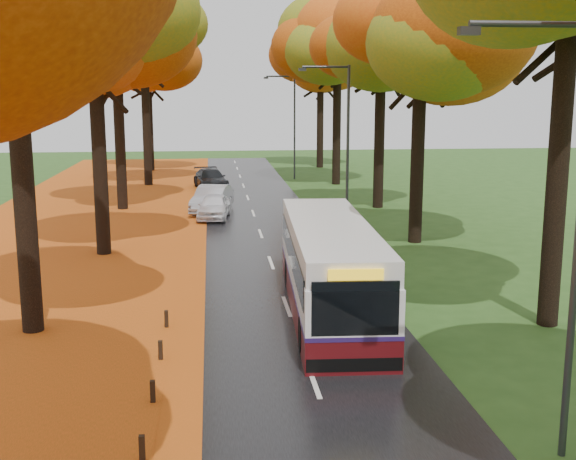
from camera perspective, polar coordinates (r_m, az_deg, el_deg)
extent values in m
cube|color=black|center=(29.88, -1.51, -2.18)|extent=(6.50, 90.00, 0.04)
cube|color=silver|center=(29.88, -1.51, -2.14)|extent=(0.12, 90.00, 0.01)
cube|color=#87410C|center=(30.54, -18.61, -2.50)|extent=(12.00, 90.00, 0.02)
cube|color=#D25115|center=(29.80, -7.37, -2.27)|extent=(0.90, 90.00, 0.01)
cylinder|color=black|center=(21.27, -20.24, 4.26)|extent=(0.60, 0.60, 9.15)
cylinder|color=black|center=(30.98, -14.67, 5.39)|extent=(0.60, 0.60, 8.00)
ellipsoid|color=#D06317|center=(30.93, -15.13, 14.65)|extent=(9.20, 9.20, 7.18)
cylinder|color=black|center=(42.90, -13.16, 7.29)|extent=(0.60, 0.60, 8.58)
ellipsoid|color=#D06317|center=(42.92, -13.48, 14.45)|extent=(8.00, 8.00, 6.24)
cylinder|color=black|center=(53.75, -11.13, 8.36)|extent=(0.60, 0.60, 9.15)
ellipsoid|color=#D06317|center=(53.82, -11.36, 14.45)|extent=(9.20, 9.20, 7.18)
cylinder|color=black|center=(63.78, -10.89, 8.22)|extent=(0.60, 0.60, 8.00)
ellipsoid|color=#D06317|center=(63.76, -11.05, 12.71)|extent=(8.00, 8.00, 6.24)
cylinder|color=black|center=(21.95, 20.55, 4.51)|extent=(0.60, 0.60, 9.22)
cylinder|color=black|center=(32.94, 10.21, 6.05)|extent=(0.60, 0.60, 8.19)
ellipsoid|color=#C5590E|center=(32.92, 10.52, 14.96)|extent=(9.20, 9.20, 7.18)
cylinder|color=black|center=(42.73, 7.24, 7.56)|extent=(0.60, 0.60, 8.70)
ellipsoid|color=#C5590E|center=(42.76, 7.42, 14.86)|extent=(8.20, 8.20, 6.40)
cylinder|color=black|center=(53.36, 3.87, 8.55)|extent=(0.60, 0.60, 9.22)
ellipsoid|color=#C5590E|center=(53.43, 3.96, 14.73)|extent=(9.20, 9.20, 7.18)
cylinder|color=black|center=(65.31, 2.56, 8.55)|extent=(0.60, 0.60, 8.19)
ellipsoid|color=#C5590E|center=(65.30, 2.60, 13.04)|extent=(8.20, 8.20, 6.40)
cube|color=black|center=(14.27, -11.46, -16.57)|extent=(0.11, 0.11, 0.52)
cube|color=black|center=(16.62, -10.64, -12.44)|extent=(0.11, 0.11, 0.52)
cube|color=black|center=(19.02, -10.04, -9.35)|extent=(0.11, 0.11, 0.52)
cube|color=black|center=(21.48, -9.59, -6.95)|extent=(0.11, 0.11, 0.52)
cylinder|color=#333538|center=(13.22, 18.77, 15.15)|extent=(2.20, 0.11, 0.11)
cube|color=#333538|center=(12.80, 14.10, 15.01)|extent=(0.35, 0.18, 0.14)
cylinder|color=#333538|center=(34.74, 4.74, 6.27)|extent=(0.14, 0.14, 8.00)
cylinder|color=#333538|center=(34.46, 3.00, 12.75)|extent=(2.20, 0.11, 0.11)
cube|color=#333538|center=(34.30, 1.14, 12.57)|extent=(0.35, 0.18, 0.14)
cylinder|color=#333538|center=(56.46, 0.52, 8.09)|extent=(0.14, 0.14, 8.00)
cylinder|color=#333538|center=(56.28, -0.61, 12.05)|extent=(2.20, 0.11, 0.11)
cube|color=#333538|center=(56.19, -1.75, 11.92)|extent=(0.35, 0.18, 0.14)
cube|color=#4A0B0F|center=(22.63, 3.30, -5.33)|extent=(2.91, 10.64, 0.86)
cube|color=white|center=(22.36, 3.33, -2.74)|extent=(2.91, 10.64, 1.24)
cube|color=white|center=(22.15, 3.36, -0.33)|extent=(2.85, 10.42, 0.67)
cube|color=#2A1854|center=(22.50, 3.31, -4.16)|extent=(2.93, 10.66, 0.11)
cube|color=black|center=(22.27, 3.34, -1.78)|extent=(2.89, 9.80, 0.81)
cube|color=black|center=(17.30, 5.34, -6.20)|extent=(2.11, 0.16, 1.34)
cube|color=yellow|center=(17.07, 5.39, -3.53)|extent=(1.32, 0.12, 0.27)
cube|color=black|center=(17.78, 5.25, -10.52)|extent=(2.35, 0.23, 0.34)
cylinder|color=black|center=(19.12, 1.30, -8.25)|extent=(0.31, 0.97, 0.96)
cylinder|color=black|center=(19.40, 7.72, -8.06)|extent=(0.31, 0.97, 0.96)
cylinder|color=black|center=(25.56, 0.09, -3.29)|extent=(0.31, 0.97, 0.96)
cylinder|color=black|center=(25.78, 4.88, -3.21)|extent=(0.31, 0.97, 0.96)
imported|color=white|center=(38.98, -5.88, 1.87)|extent=(2.02, 4.04, 1.32)
imported|color=#9EA0A6|center=(41.05, -6.02, 2.45)|extent=(2.62, 4.80, 1.50)
imported|color=black|center=(51.00, -6.13, 4.03)|extent=(2.70, 5.01, 1.38)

